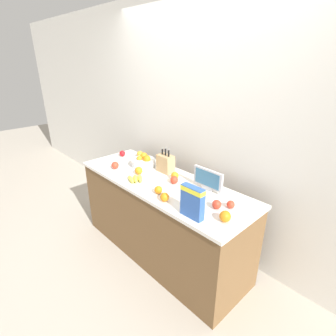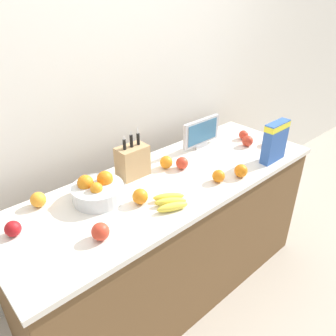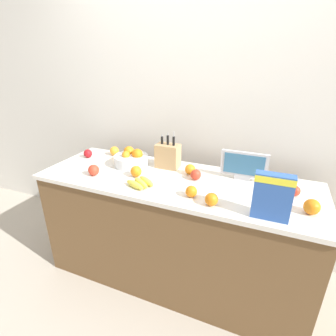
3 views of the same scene
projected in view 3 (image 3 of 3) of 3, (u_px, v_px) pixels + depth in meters
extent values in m
plane|color=#B2A899|center=(174.00, 273.00, 2.16)|extent=(14.00, 14.00, 0.00)
cube|color=silver|center=(200.00, 103.00, 2.12)|extent=(9.00, 0.06, 2.60)
cube|color=brown|center=(174.00, 232.00, 1.99)|extent=(1.91, 0.65, 0.83)
cube|color=silver|center=(175.00, 181.00, 1.83)|extent=(1.94, 0.68, 0.03)
cube|color=tan|center=(168.00, 156.00, 1.98)|extent=(0.18, 0.11, 0.18)
cylinder|color=black|center=(162.00, 140.00, 1.95)|extent=(0.02, 0.02, 0.06)
cube|color=silver|center=(162.00, 135.00, 1.94)|extent=(0.01, 0.00, 0.02)
cylinder|color=black|center=(168.00, 140.00, 1.93)|extent=(0.02, 0.02, 0.07)
cube|color=silver|center=(168.00, 134.00, 1.92)|extent=(0.01, 0.00, 0.02)
cylinder|color=black|center=(174.00, 141.00, 1.92)|extent=(0.02, 0.02, 0.07)
cube|color=silver|center=(174.00, 134.00, 1.90)|extent=(0.01, 0.00, 0.04)
cube|color=#B7B7BC|center=(242.00, 178.00, 1.81)|extent=(0.11, 0.03, 0.03)
cube|color=#B7B7BC|center=(244.00, 164.00, 1.77)|extent=(0.31, 0.02, 0.17)
cube|color=#33668C|center=(244.00, 165.00, 1.76)|extent=(0.27, 0.00, 0.14)
cube|color=#2D56A8|center=(272.00, 197.00, 1.33)|extent=(0.19, 0.06, 0.25)
cube|color=yellow|center=(275.00, 179.00, 1.29)|extent=(0.19, 0.06, 0.04)
cylinder|color=silver|center=(131.00, 160.00, 2.04)|extent=(0.26, 0.26, 0.08)
sphere|color=orange|center=(137.00, 154.00, 2.00)|extent=(0.08, 0.08, 0.08)
sphere|color=orange|center=(129.00, 151.00, 2.07)|extent=(0.08, 0.08, 0.08)
sphere|color=orange|center=(126.00, 155.00, 2.00)|extent=(0.06, 0.06, 0.06)
ellipsoid|color=yellow|center=(147.00, 181.00, 1.74)|extent=(0.16, 0.12, 0.04)
ellipsoid|color=yellow|center=(141.00, 183.00, 1.72)|extent=(0.16, 0.12, 0.04)
ellipsoid|color=yellow|center=(135.00, 185.00, 1.69)|extent=(0.17, 0.10, 0.04)
sphere|color=red|center=(196.00, 175.00, 1.80)|extent=(0.07, 0.07, 0.07)
sphere|color=red|center=(295.00, 191.00, 1.59)|extent=(0.07, 0.07, 0.07)
sphere|color=red|center=(282.00, 194.00, 1.54)|extent=(0.07, 0.07, 0.07)
sphere|color=#A31419|center=(88.00, 153.00, 2.20)|extent=(0.07, 0.07, 0.07)
sphere|color=red|center=(94.00, 170.00, 1.87)|extent=(0.08, 0.08, 0.08)
sphere|color=orange|center=(312.00, 207.00, 1.40)|extent=(0.09, 0.09, 0.09)
sphere|color=orange|center=(114.00, 151.00, 2.25)|extent=(0.08, 0.08, 0.08)
sphere|color=orange|center=(136.00, 171.00, 1.84)|extent=(0.08, 0.08, 0.08)
sphere|color=orange|center=(190.00, 169.00, 1.88)|extent=(0.08, 0.08, 0.08)
sphere|color=orange|center=(191.00, 191.00, 1.58)|extent=(0.07, 0.07, 0.07)
sphere|color=orange|center=(211.00, 199.00, 1.48)|extent=(0.08, 0.08, 0.08)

